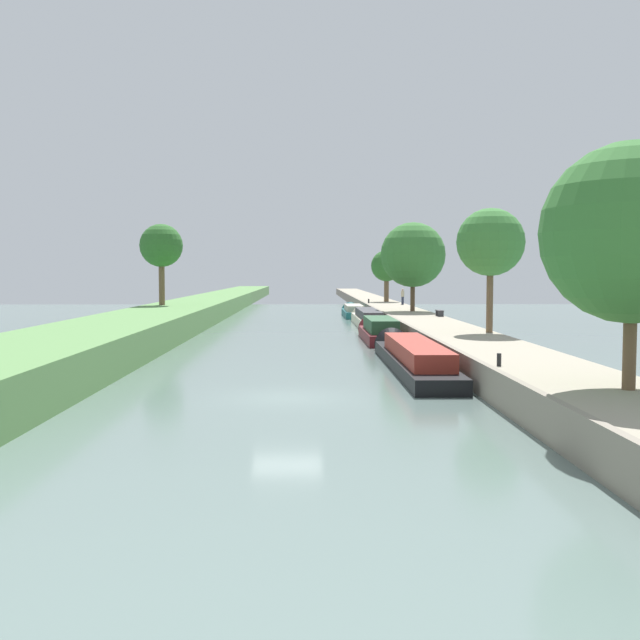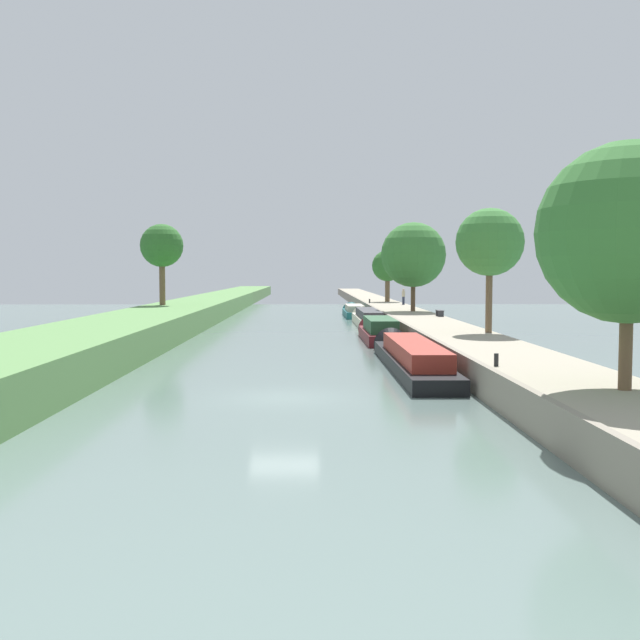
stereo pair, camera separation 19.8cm
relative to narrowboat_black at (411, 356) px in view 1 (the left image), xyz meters
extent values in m
plane|color=slate|center=(-5.64, -8.37, -0.56)|extent=(160.00, 160.00, 0.00)
cube|color=#9E937F|center=(3.60, -8.37, 0.04)|extent=(4.07, 260.00, 1.20)
cube|color=gray|center=(1.44, -8.37, 0.07)|extent=(0.25, 260.00, 1.25)
cube|color=black|center=(0.00, -0.79, -0.24)|extent=(2.10, 15.33, 0.63)
cube|color=maroon|center=(0.00, -1.56, 0.45)|extent=(1.72, 10.73, 0.74)
cone|color=black|center=(0.00, 7.50, -0.24)|extent=(1.99, 1.26, 1.99)
cube|color=maroon|center=(-0.12, 13.84, -0.21)|extent=(2.13, 9.34, 0.70)
cube|color=#234C2D|center=(-0.12, 13.37, 0.56)|extent=(1.74, 6.54, 0.85)
cone|color=maroon|center=(-0.12, 19.15, -0.21)|extent=(2.02, 1.28, 2.02)
cube|color=beige|center=(0.22, 27.66, -0.17)|extent=(1.89, 14.20, 0.77)
cube|color=#333338|center=(0.22, 26.95, 0.54)|extent=(1.55, 9.94, 0.65)
cone|color=beige|center=(0.22, 35.32, -0.17)|extent=(1.79, 1.13, 1.79)
cube|color=#195B60|center=(-0.12, 41.20, -0.24)|extent=(2.03, 9.40, 0.64)
cube|color=#B2A893|center=(-0.12, 40.73, 0.38)|extent=(1.66, 6.58, 0.60)
cone|color=#195B60|center=(-0.12, 46.51, -0.24)|extent=(1.92, 1.22, 1.92)
cylinder|color=brown|center=(4.14, -14.24, 2.14)|extent=(0.37, 0.37, 3.01)
sphere|color=#387533|center=(4.14, -14.24, 5.05)|extent=(5.09, 5.09, 5.09)
cylinder|color=brown|center=(5.17, 5.89, 2.62)|extent=(0.37, 0.37, 3.96)
sphere|color=#3D7F38|center=(5.17, 5.89, 5.62)|extent=(3.73, 3.73, 3.73)
cylinder|color=brown|center=(4.18, 28.78, 2.30)|extent=(0.39, 0.39, 3.32)
sphere|color=#387533|center=(4.18, 28.78, 5.49)|extent=(5.56, 5.56, 5.56)
cylinder|color=brown|center=(4.24, 50.27, 2.21)|extent=(0.55, 0.55, 3.14)
sphere|color=#2D6628|center=(4.24, 50.27, 4.76)|extent=(3.57, 3.57, 3.57)
cylinder|color=brown|center=(-17.44, 29.41, 3.22)|extent=(0.51, 0.51, 4.11)
sphere|color=#2D6628|center=(-17.44, 29.41, 6.29)|extent=(3.69, 3.69, 3.69)
cylinder|color=#282D42|center=(5.07, 42.25, 1.05)|extent=(0.26, 0.26, 0.82)
cylinder|color=tan|center=(5.07, 42.25, 1.77)|extent=(0.34, 0.34, 0.62)
sphere|color=tan|center=(5.07, 42.25, 2.19)|extent=(0.22, 0.22, 0.22)
cylinder|color=black|center=(1.87, -8.86, 0.86)|extent=(0.16, 0.16, 0.45)
cylinder|color=black|center=(1.87, 46.26, 0.86)|extent=(0.16, 0.16, 0.45)
cube|color=#333338|center=(5.18, 20.74, 0.84)|extent=(0.40, 0.08, 0.41)
cube|color=#333338|center=(5.18, 21.94, 0.84)|extent=(0.40, 0.08, 0.41)
cube|color=#38383D|center=(5.18, 21.34, 1.08)|extent=(0.44, 1.50, 0.06)
camera|label=1|loc=(-4.95, -34.83, 3.93)|focal=41.67mm
camera|label=2|loc=(-4.75, -34.84, 3.93)|focal=41.67mm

